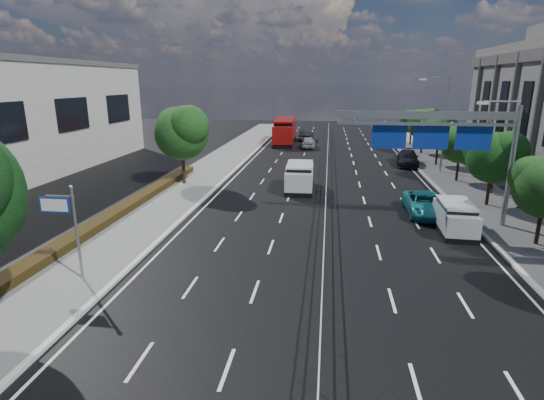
# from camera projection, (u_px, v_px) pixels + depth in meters

# --- Properties ---
(ground) EXTENTS (160.00, 160.00, 0.00)m
(ground) POSITION_uv_depth(u_px,v_px,m) (322.00, 296.00, 17.38)
(ground) COLOR black
(ground) RESTS_ON ground
(sidewalk_near) EXTENTS (5.00, 140.00, 0.14)m
(sidewalk_near) POSITION_uv_depth(u_px,v_px,m) (62.00, 278.00, 18.82)
(sidewalk_near) COLOR slate
(sidewalk_near) RESTS_ON ground
(kerb_near) EXTENTS (0.25, 140.00, 0.15)m
(kerb_near) POSITION_uv_depth(u_px,v_px,m) (115.00, 281.00, 18.50)
(kerb_near) COLOR silver
(kerb_near) RESTS_ON ground
(median_fence) EXTENTS (0.05, 85.00, 1.02)m
(median_fence) POSITION_uv_depth(u_px,v_px,m) (327.00, 172.00, 38.71)
(median_fence) COLOR silver
(median_fence) RESTS_ON ground
(hedge_near) EXTENTS (1.00, 36.00, 0.44)m
(hedge_near) POSITION_uv_depth(u_px,v_px,m) (85.00, 232.00, 23.74)
(hedge_near) COLOR black
(hedge_near) RESTS_ON sidewalk_near
(toilet_sign) EXTENTS (1.62, 0.18, 4.34)m
(toilet_sign) POSITION_uv_depth(u_px,v_px,m) (65.00, 217.00, 17.98)
(toilet_sign) COLOR gray
(toilet_sign) RESTS_ON ground
(overhead_gantry) EXTENTS (10.24, 0.38, 7.45)m
(overhead_gantry) POSITION_uv_depth(u_px,v_px,m) (445.00, 133.00, 24.60)
(overhead_gantry) COLOR gray
(overhead_gantry) RESTS_ON ground
(streetlight_far) EXTENTS (2.78, 2.40, 9.00)m
(streetlight_far) POSITION_uv_depth(u_px,v_px,m) (442.00, 118.00, 39.45)
(streetlight_far) COLOR gray
(streetlight_far) RESTS_ON ground
(near_tree_back) EXTENTS (4.84, 4.51, 6.69)m
(near_tree_back) POSITION_uv_depth(u_px,v_px,m) (182.00, 130.00, 34.80)
(near_tree_back) COLOR black
(near_tree_back) RESTS_ON ground
(far_tree_d) EXTENTS (3.85, 3.59, 5.34)m
(far_tree_d) POSITION_uv_depth(u_px,v_px,m) (494.00, 155.00, 28.77)
(far_tree_d) COLOR black
(far_tree_d) RESTS_ON ground
(far_tree_e) EXTENTS (3.63, 3.38, 5.13)m
(far_tree_e) POSITION_uv_depth(u_px,v_px,m) (461.00, 141.00, 35.97)
(far_tree_e) COLOR black
(far_tree_e) RESTS_ON ground
(far_tree_f) EXTENTS (3.52, 3.28, 5.02)m
(far_tree_f) POSITION_uv_depth(u_px,v_px,m) (440.00, 132.00, 43.14)
(far_tree_f) COLOR black
(far_tree_f) RESTS_ON ground
(far_tree_g) EXTENTS (3.96, 3.69, 5.45)m
(far_tree_g) POSITION_uv_depth(u_px,v_px,m) (424.00, 123.00, 50.22)
(far_tree_g) COLOR black
(far_tree_g) RESTS_ON ground
(far_tree_h) EXTENTS (3.41, 3.18, 4.91)m
(far_tree_h) POSITION_uv_depth(u_px,v_px,m) (412.00, 120.00, 57.48)
(far_tree_h) COLOR black
(far_tree_h) RESTS_ON ground
(white_minivan) EXTENTS (2.27, 5.02, 2.16)m
(white_minivan) POSITION_uv_depth(u_px,v_px,m) (300.00, 177.00, 34.09)
(white_minivan) COLOR black
(white_minivan) RESTS_ON ground
(red_bus) EXTENTS (3.11, 11.39, 3.38)m
(red_bus) POSITION_uv_depth(u_px,v_px,m) (285.00, 131.00, 59.97)
(red_bus) COLOR black
(red_bus) RESTS_ON ground
(near_car_silver) EXTENTS (1.83, 4.38, 1.48)m
(near_car_silver) POSITION_uv_depth(u_px,v_px,m) (308.00, 142.00, 55.82)
(near_car_silver) COLOR #94969B
(near_car_silver) RESTS_ON ground
(near_car_dark) EXTENTS (1.93, 4.70, 1.52)m
(near_car_dark) POSITION_uv_depth(u_px,v_px,m) (306.00, 135.00, 62.65)
(near_car_dark) COLOR black
(near_car_dark) RESTS_ON ground
(silver_minivan) EXTENTS (1.99, 4.35, 1.78)m
(silver_minivan) POSITION_uv_depth(u_px,v_px,m) (455.00, 217.00, 24.62)
(silver_minivan) COLOR black
(silver_minivan) RESTS_ON ground
(parked_car_teal) EXTENTS (2.38, 5.13, 1.42)m
(parked_car_teal) POSITION_uv_depth(u_px,v_px,m) (425.00, 204.00, 27.81)
(parked_car_teal) COLOR teal
(parked_car_teal) RESTS_ON ground
(parked_car_dark) EXTENTS (2.76, 5.45, 1.52)m
(parked_car_dark) POSITION_uv_depth(u_px,v_px,m) (408.00, 158.00, 44.19)
(parked_car_dark) COLOR black
(parked_car_dark) RESTS_ON ground
(pedestrian_a) EXTENTS (0.70, 0.64, 1.60)m
(pedestrian_a) POSITION_uv_depth(u_px,v_px,m) (491.00, 183.00, 32.57)
(pedestrian_a) COLOR gray
(pedestrian_a) RESTS_ON sidewalk_far
(pedestrian_b) EXTENTS (0.94, 0.88, 1.54)m
(pedestrian_b) POSITION_uv_depth(u_px,v_px,m) (521.00, 197.00, 28.73)
(pedestrian_b) COLOR gray
(pedestrian_b) RESTS_ON sidewalk_far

